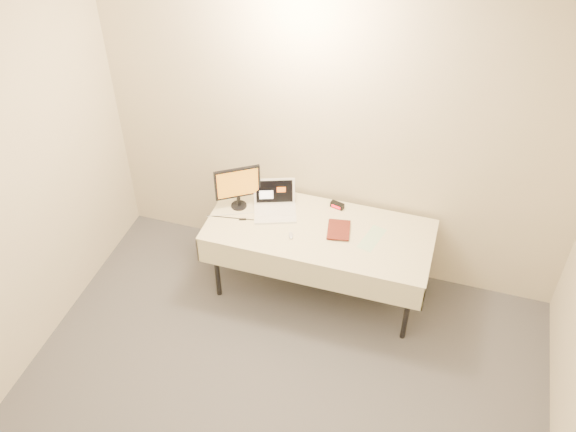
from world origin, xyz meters
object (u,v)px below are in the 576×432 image
(table, at_px, (319,235))
(laptop, at_px, (275,204))
(monitor, at_px, (238,185))
(book, at_px, (328,219))

(table, distance_m, laptop, 0.46)
(table, relative_size, laptop, 4.24)
(table, height_order, laptop, laptop)
(monitor, bearing_deg, laptop, -24.84)
(laptop, height_order, book, book)
(laptop, xyz_separation_m, monitor, (-0.31, -0.04, 0.17))
(table, height_order, monitor, monitor)
(laptop, height_order, monitor, monitor)
(table, bearing_deg, book, 6.31)
(monitor, height_order, book, monitor)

